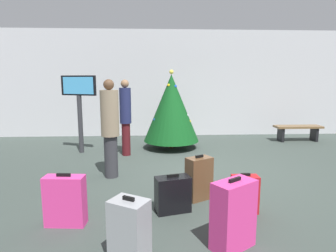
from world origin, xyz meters
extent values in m
plane|color=#38423D|center=(0.00, 0.00, 0.00)|extent=(16.00, 16.00, 0.00)
cube|color=silver|center=(0.00, 4.03, 1.74)|extent=(16.00, 0.20, 3.49)
cylinder|color=#4C3319|center=(-0.63, 2.14, 0.10)|extent=(0.12, 0.12, 0.21)
cone|color=#0F4719|center=(-0.63, 2.14, 1.12)|extent=(1.52, 1.52, 1.82)
sphere|color=#F2D84C|center=(-0.63, 2.14, 2.09)|extent=(0.12, 0.12, 0.12)
sphere|color=blue|center=(-1.08, 1.99, 0.82)|extent=(0.08, 0.08, 0.08)
sphere|color=silver|center=(-0.20, 2.04, 0.92)|extent=(0.08, 0.08, 0.08)
sphere|color=blue|center=(-0.53, 2.07, 1.71)|extent=(0.08, 0.08, 0.08)
sphere|color=yellow|center=(-0.14, 2.03, 0.76)|extent=(0.08, 0.08, 0.08)
sphere|color=yellow|center=(-0.71, 2.06, 1.74)|extent=(0.08, 0.08, 0.08)
cylinder|color=#333338|center=(-3.00, 1.76, 0.74)|extent=(0.12, 0.12, 1.49)
cube|color=black|center=(-3.00, 1.76, 1.74)|extent=(0.94, 0.43, 0.50)
cube|color=#4CB2F2|center=(-3.00, 1.71, 1.74)|extent=(0.82, 0.33, 0.42)
cube|color=brown|center=(3.33, 2.82, 0.45)|extent=(1.41, 0.44, 0.06)
cube|color=black|center=(2.80, 2.82, 0.21)|extent=(0.08, 0.35, 0.42)
cube|color=black|center=(3.86, 2.82, 0.21)|extent=(0.08, 0.35, 0.42)
cylinder|color=#333338|center=(-1.95, -0.18, 0.41)|extent=(0.26, 0.26, 0.82)
cylinder|color=gray|center=(-1.95, -0.18, 1.26)|extent=(0.37, 0.37, 0.87)
sphere|color=brown|center=(-1.95, -0.18, 1.80)|extent=(0.20, 0.20, 0.20)
cylinder|color=#4C1419|center=(-1.81, 1.43, 0.41)|extent=(0.21, 0.21, 0.82)
cylinder|color=#1E234C|center=(-1.81, 1.43, 1.25)|extent=(0.35, 0.35, 0.87)
sphere|color=#8C6647|center=(-1.81, 1.43, 1.79)|extent=(0.20, 0.20, 0.20)
cube|color=#9EA0A5|center=(-1.38, -2.83, 0.34)|extent=(0.47, 0.43, 0.67)
cube|color=black|center=(-1.38, -2.83, 0.69)|extent=(0.13, 0.09, 0.04)
cube|color=#E5388C|center=(-0.24, -2.65, 0.39)|extent=(0.56, 0.50, 0.79)
cube|color=black|center=(-0.24, -2.65, 0.81)|extent=(0.16, 0.12, 0.04)
cube|color=#B2191E|center=(0.17, -1.80, 0.27)|extent=(0.38, 0.19, 0.54)
cube|color=black|center=(0.17, -1.80, 0.56)|extent=(0.13, 0.03, 0.04)
cube|color=brown|center=(-0.41, -1.31, 0.34)|extent=(0.46, 0.39, 0.68)
cube|color=black|center=(-0.41, -1.31, 0.70)|extent=(0.14, 0.09, 0.04)
cube|color=#E5388C|center=(-2.28, -2.03, 0.33)|extent=(0.53, 0.25, 0.66)
cube|color=black|center=(-2.28, -2.03, 0.68)|extent=(0.18, 0.05, 0.04)
cube|color=black|center=(-0.85, -1.73, 0.26)|extent=(0.54, 0.36, 0.52)
cube|color=black|center=(-0.85, -1.73, 0.54)|extent=(0.17, 0.07, 0.04)
camera|label=1|loc=(-1.12, -5.59, 1.89)|focal=30.43mm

